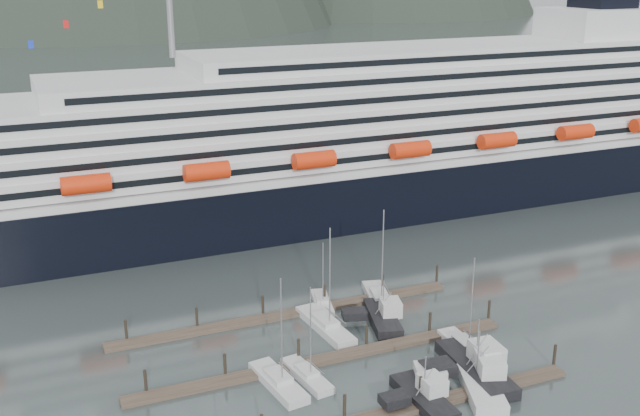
# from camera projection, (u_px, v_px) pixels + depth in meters

# --- Properties ---
(ground) EXTENTS (1600.00, 1600.00, 0.00)m
(ground) POSITION_uv_depth(u_px,v_px,m) (374.00, 364.00, 88.39)
(ground) COLOR #414D4C
(ground) RESTS_ON ground
(cruise_ship) EXTENTS (210.00, 30.40, 50.30)m
(cruise_ship) POSITION_uv_depth(u_px,v_px,m) (385.00, 144.00, 143.82)
(cruise_ship) COLOR black
(cruise_ship) RESTS_ON ground
(dock_near) EXTENTS (48.18, 2.28, 3.20)m
(dock_near) POSITION_uv_depth(u_px,v_px,m) (375.00, 416.00, 77.76)
(dock_near) COLOR #403329
(dock_near) RESTS_ON ground
(dock_mid) EXTENTS (48.18, 2.28, 3.20)m
(dock_mid) POSITION_uv_depth(u_px,v_px,m) (326.00, 358.00, 89.13)
(dock_mid) COLOR #403329
(dock_mid) RESTS_ON ground
(dock_far) EXTENTS (48.18, 2.28, 3.20)m
(dock_far) POSITION_uv_depth(u_px,v_px,m) (287.00, 314.00, 100.49)
(dock_far) COLOR #403329
(dock_far) RESTS_ON ground
(sailboat_b) EXTENTS (3.37, 8.93, 12.12)m
(sailboat_b) POSITION_uv_depth(u_px,v_px,m) (307.00, 376.00, 85.19)
(sailboat_b) COLOR silver
(sailboat_b) RESTS_ON ground
(sailboat_c) EXTENTS (4.00, 10.19, 14.00)m
(sailboat_c) POSITION_uv_depth(u_px,v_px,m) (278.00, 383.00, 83.69)
(sailboat_c) COLOR silver
(sailboat_c) RESTS_ON ground
(sailboat_d) EXTENTS (3.79, 12.05, 14.82)m
(sailboat_d) POSITION_uv_depth(u_px,v_px,m) (325.00, 326.00, 96.75)
(sailboat_d) COLOR silver
(sailboat_d) RESTS_ON ground
(sailboat_f) EXTENTS (4.04, 8.01, 9.93)m
(sailboat_f) POSITION_uv_depth(u_px,v_px,m) (322.00, 303.00, 103.43)
(sailboat_f) COLOR silver
(sailboat_f) RESTS_ON ground
(sailboat_g) EXTENTS (5.55, 11.61, 14.58)m
(sailboat_g) POSITION_uv_depth(u_px,v_px,m) (379.00, 300.00, 104.16)
(sailboat_g) COLOR silver
(sailboat_g) RESTS_ON ground
(sailboat_h) EXTENTS (2.72, 8.90, 12.94)m
(sailboat_h) POSITION_uv_depth(u_px,v_px,m) (464.00, 347.00, 91.49)
(sailboat_h) COLOR silver
(sailboat_h) RESTS_ON ground
(trawler_b) EXTENTS (7.37, 9.67, 6.20)m
(trawler_b) POSITION_uv_depth(u_px,v_px,m) (423.00, 397.00, 80.32)
(trawler_b) COLOR black
(trawler_b) RESTS_ON ground
(trawler_c) EXTENTS (11.18, 14.31, 7.12)m
(trawler_c) POSITION_uv_depth(u_px,v_px,m) (475.00, 376.00, 84.21)
(trawler_c) COLOR silver
(trawler_c) RESTS_ON ground
(trawler_d) EXTENTS (9.75, 13.16, 7.72)m
(trawler_d) POSITION_uv_depth(u_px,v_px,m) (475.00, 367.00, 85.88)
(trawler_d) COLOR black
(trawler_d) RESTS_ON ground
(trawler_e) EXTENTS (8.44, 10.62, 6.54)m
(trawler_e) POSITION_uv_depth(u_px,v_px,m) (382.00, 317.00, 98.42)
(trawler_e) COLOR black
(trawler_e) RESTS_ON ground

